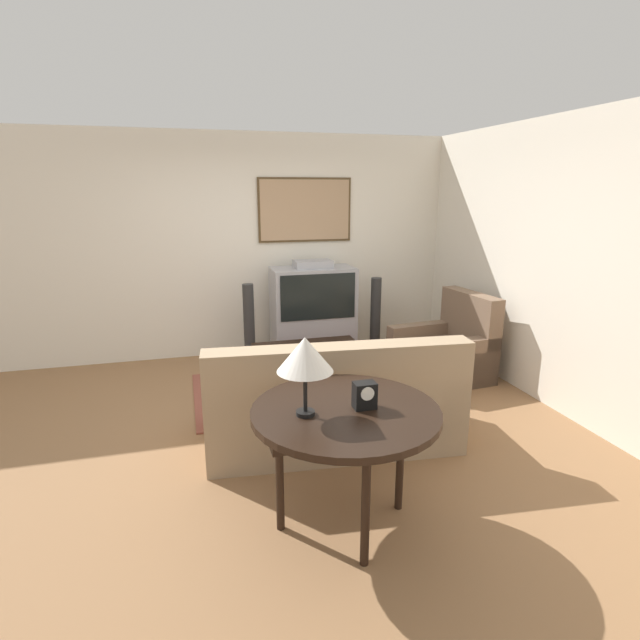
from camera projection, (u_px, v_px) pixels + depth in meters
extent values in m
plane|color=#8E6642|center=(278.00, 422.00, 4.50)|extent=(12.00, 12.00, 0.00)
cube|color=silver|center=(244.00, 247.00, 6.15)|extent=(12.00, 0.06, 2.70)
cube|color=#4C381E|center=(305.00, 210.00, 6.19)|extent=(1.18, 0.03, 0.78)
cube|color=tan|center=(305.00, 210.00, 6.17)|extent=(1.13, 0.01, 0.73)
cube|color=silver|center=(542.00, 263.00, 4.83)|extent=(0.06, 12.00, 2.70)
cube|color=brown|center=(308.00, 389.00, 5.24)|extent=(2.33, 1.44, 0.01)
cube|color=#9E9EA3|center=(313.00, 337.00, 6.23)|extent=(1.00, 0.51, 0.50)
cube|color=#9E9EA3|center=(313.00, 293.00, 6.09)|extent=(1.00, 0.51, 0.62)
cube|color=black|center=(318.00, 297.00, 5.85)|extent=(0.90, 0.01, 0.54)
cube|color=#9E9EA3|center=(313.00, 264.00, 6.00)|extent=(0.45, 0.28, 0.09)
cube|color=#9E8466|center=(331.00, 412.00, 4.17)|extent=(2.09, 1.13, 0.46)
cube|color=#9E8466|center=(340.00, 376.00, 3.70)|extent=(2.02, 0.41, 0.47)
cube|color=#9E8466|center=(431.00, 396.00, 4.30)|extent=(0.33, 0.97, 0.62)
cube|color=#9E8466|center=(223.00, 411.00, 4.00)|extent=(0.33, 0.97, 0.62)
cube|color=#715F49|center=(393.00, 374.00, 3.92)|extent=(0.37, 0.15, 0.34)
cube|color=#715F49|center=(278.00, 381.00, 3.77)|extent=(0.37, 0.15, 0.34)
cube|color=brown|center=(440.00, 361.00, 5.53)|extent=(0.98, 0.95, 0.40)
cube|color=brown|center=(470.00, 317.00, 5.53)|extent=(0.26, 0.88, 0.54)
cube|color=brown|center=(423.00, 345.00, 5.83)|extent=(0.91, 0.25, 0.54)
cube|color=brown|center=(460.00, 365.00, 5.19)|extent=(0.91, 0.25, 0.54)
cube|color=black|center=(308.00, 349.00, 5.19)|extent=(1.11, 0.61, 0.04)
cylinder|color=black|center=(265.00, 383.00, 4.88)|extent=(0.04, 0.04, 0.41)
cylinder|color=black|center=(362.00, 373.00, 5.14)|extent=(0.04, 0.04, 0.41)
cylinder|color=black|center=(257.00, 366.00, 5.36)|extent=(0.04, 0.04, 0.41)
cylinder|color=black|center=(347.00, 357.00, 5.61)|extent=(0.04, 0.04, 0.41)
cylinder|color=black|center=(346.00, 412.00, 2.95)|extent=(1.13, 1.13, 0.04)
cube|color=black|center=(345.00, 421.00, 2.97)|extent=(0.96, 0.45, 0.08)
cylinder|color=black|center=(280.00, 475.00, 3.00)|extent=(0.05, 0.05, 0.74)
cylinder|color=black|center=(400.00, 457.00, 3.21)|extent=(0.05, 0.05, 0.74)
cylinder|color=black|center=(366.00, 506.00, 2.71)|extent=(0.05, 0.05, 0.74)
cylinder|color=black|center=(305.00, 413.00, 2.86)|extent=(0.11, 0.11, 0.02)
cylinder|color=black|center=(305.00, 378.00, 2.81)|extent=(0.02, 0.02, 0.40)
cone|color=silver|center=(305.00, 354.00, 2.77)|extent=(0.32, 0.32, 0.20)
cube|color=black|center=(365.00, 395.00, 2.94)|extent=(0.13, 0.09, 0.16)
cylinder|color=white|center=(368.00, 394.00, 2.88)|extent=(0.08, 0.01, 0.08)
cylinder|color=black|center=(251.00, 363.00, 6.02)|extent=(0.22, 0.22, 0.02)
cylinder|color=#2D2D2D|center=(249.00, 325.00, 5.90)|extent=(0.13, 0.13, 0.97)
cylinder|color=black|center=(374.00, 352.00, 6.43)|extent=(0.22, 0.22, 0.02)
cylinder|color=#2D2D2D|center=(375.00, 316.00, 6.31)|extent=(0.13, 0.13, 0.97)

